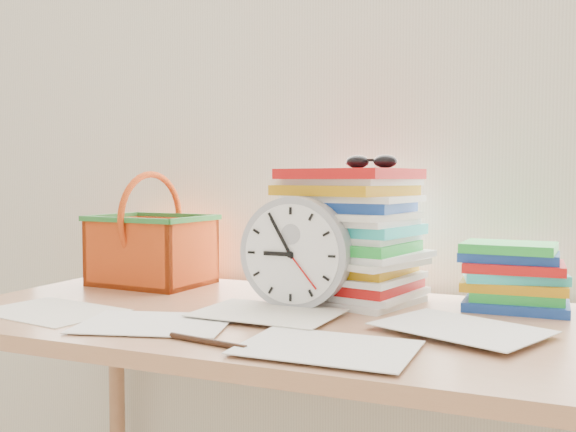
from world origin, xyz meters
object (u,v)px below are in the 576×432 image
at_px(clock, 295,253).
at_px(basket, 152,229).
at_px(desk, 283,350).
at_px(book_stack, 514,276).
at_px(paper_stack, 349,235).

height_order(clock, basket, basket).
height_order(desk, basket, basket).
xyz_separation_m(desk, book_stack, (0.43, 0.24, 0.14)).
relative_size(paper_stack, clock, 1.32).
bearing_deg(paper_stack, clock, -119.89).
bearing_deg(basket, desk, -19.81).
distance_m(desk, book_stack, 0.51).
relative_size(desk, basket, 4.92).
height_order(desk, paper_stack, paper_stack).
relative_size(book_stack, basket, 0.83).
distance_m(paper_stack, basket, 0.54).
height_order(clock, book_stack, clock).
height_order(desk, clock, clock).
bearing_deg(basket, book_stack, 6.49).
distance_m(paper_stack, clock, 0.16).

